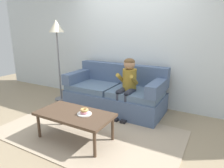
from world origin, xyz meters
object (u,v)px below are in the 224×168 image
at_px(person_child, 128,82).
at_px(toy_controller, 68,116).
at_px(couch, 115,93).
at_px(coffee_table, 75,116).
at_px(donut, 84,112).
at_px(floor_lamp, 57,35).

xyz_separation_m(person_child, toy_controller, (-0.96, -0.60, -0.65)).
xyz_separation_m(couch, coffee_table, (0.04, -1.34, 0.05)).
xyz_separation_m(donut, floor_lamp, (-1.58, 1.18, 1.03)).
distance_m(person_child, toy_controller, 1.30).
bearing_deg(couch, toy_controller, -126.69).
height_order(person_child, floor_lamp, floor_lamp).
bearing_deg(donut, couch, 98.38).
xyz_separation_m(couch, toy_controller, (-0.60, -0.80, -0.31)).
height_order(couch, coffee_table, couch).
bearing_deg(person_child, floor_lamp, 177.46).
height_order(person_child, toy_controller, person_child).
bearing_deg(person_child, donut, -98.86).
xyz_separation_m(coffee_table, donut, (0.15, 0.04, 0.07)).
distance_m(coffee_table, person_child, 1.22).
bearing_deg(toy_controller, donut, -40.08).
bearing_deg(donut, person_child, 81.14).
distance_m(couch, floor_lamp, 1.80).
relative_size(donut, floor_lamp, 0.07).
distance_m(couch, coffee_table, 1.34).
height_order(person_child, donut, person_child).
bearing_deg(person_child, couch, 150.95).
distance_m(couch, person_child, 0.54).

